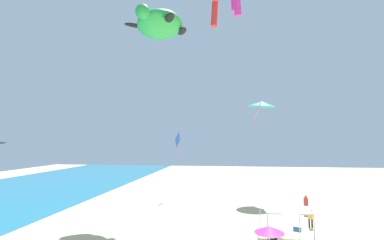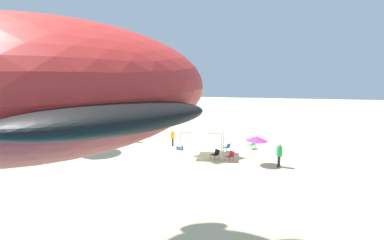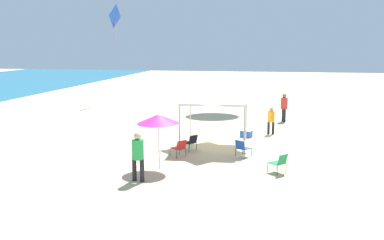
{
  "view_description": "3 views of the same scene",
  "coord_description": "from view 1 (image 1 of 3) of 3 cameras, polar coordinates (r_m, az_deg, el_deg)",
  "views": [
    {
      "loc": [
        -24.6,
        5.28,
        7.19
      ],
      "look_at": [
        -1.04,
        8.38,
        9.01
      ],
      "focal_mm": 26.63,
      "sensor_mm": 36.0,
      "label": 1
    },
    {
      "loc": [
        -6.91,
        26.77,
        7.36
      ],
      "look_at": [
        -1.46,
        0.77,
        3.06
      ],
      "focal_mm": 27.83,
      "sensor_mm": 36.0,
      "label": 2
    },
    {
      "loc": [
        -24.53,
        -1.65,
        5.12
      ],
      "look_at": [
        -3.77,
        2.29,
        1.51
      ],
      "focal_mm": 41.71,
      "sensor_mm": 36.0,
      "label": 3
    }
  ],
  "objects": [
    {
      "name": "ground",
      "position": [
        26.18,
        20.11,
        -20.17
      ],
      "size": [
        120.0,
        120.0,
        0.1
      ],
      "primitive_type": "cube",
      "color": "#D6BC8C"
    },
    {
      "name": "canopy_tent",
      "position": [
        22.84,
        18.01,
        -15.93
      ],
      "size": [
        3.64,
        3.27,
        2.81
      ],
      "rotation": [
        0.0,
        0.0,
        0.04
      ],
      "color": "#B7B7BC",
      "rests_on": "ground"
    },
    {
      "name": "beach_umbrella",
      "position": [
        18.24,
        15.23,
        -20.39
      ],
      "size": [
        1.74,
        1.73,
        2.34
      ],
      "color": "silver",
      "rests_on": "ground"
    },
    {
      "name": "folding_chair_facing_ocean",
      "position": [
        22.0,
        16.04,
        -21.99
      ],
      "size": [
        0.78,
        0.81,
        0.82
      ],
      "rotation": [
        0.0,
        0.0,
        2.51
      ],
      "color": "black",
      "rests_on": "ground"
    },
    {
      "name": "cooler_box",
      "position": [
        26.05,
        20.34,
        -19.67
      ],
      "size": [
        0.62,
        0.73,
        0.4
      ],
      "color": "blue",
      "rests_on": "ground"
    },
    {
      "name": "person_kite_handler",
      "position": [
        31.59,
        21.85,
        -15.17
      ],
      "size": [
        0.49,
        0.45,
        1.89
      ],
      "rotation": [
        0.0,
        0.0,
        3.4
      ],
      "color": "black",
      "rests_on": "ground"
    },
    {
      "name": "person_beachcomber",
      "position": [
        27.19,
        22.63,
        -17.35
      ],
      "size": [
        0.38,
        0.4,
        1.59
      ],
      "rotation": [
        0.0,
        0.0,
        5.14
      ],
      "color": "black",
      "rests_on": "ground"
    },
    {
      "name": "kite_diamond_blue",
      "position": [
        37.76,
        -2.9,
        -4.12
      ],
      "size": [
        2.04,
        0.37,
        2.93
      ],
      "rotation": [
        0.0,
        0.0,
        0.01
      ],
      "color": "blue"
    },
    {
      "name": "kite_turtle_green",
      "position": [
        34.08,
        -6.53,
        18.42
      ],
      "size": [
        7.71,
        7.32,
        3.35
      ],
      "rotation": [
        0.0,
        0.0,
        2.82
      ],
      "color": "green"
    },
    {
      "name": "kite_delta_teal",
      "position": [
        38.86,
        13.83,
        3.12
      ],
      "size": [
        5.28,
        5.29,
        3.04
      ],
      "rotation": [
        0.0,
        0.0,
        5.67
      ],
      "color": "teal"
    }
  ]
}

